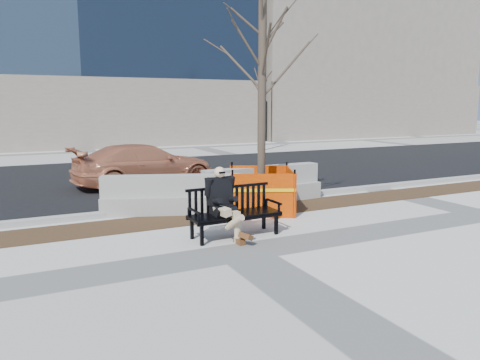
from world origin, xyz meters
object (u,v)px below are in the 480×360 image
object	(u,v)px
tree_fence	(261,211)
jersey_barrier_right	(262,202)
seated_man	(222,238)
sedan	(146,185)
bench	(235,236)
jersey_barrier_left	(172,213)

from	to	relation	value
tree_fence	jersey_barrier_right	size ratio (longest dim) A/B	1.66
seated_man	sedan	distance (m)	6.31
sedan	jersey_barrier_right	bearing A→B (deg)	-158.46
tree_fence	jersey_barrier_right	xyz separation A→B (m)	(0.50, 0.86, 0.00)
seated_man	sedan	size ratio (longest dim) A/B	0.30
seated_man	jersey_barrier_right	distance (m)	3.30
bench	sedan	size ratio (longest dim) A/B	0.41
jersey_barrier_left	jersey_barrier_right	world-z (taller)	jersey_barrier_right
bench	tree_fence	bearing A→B (deg)	46.33
bench	jersey_barrier_left	size ratio (longest dim) A/B	0.57
bench	sedan	xyz separation A→B (m)	(-0.12, 6.35, 0.00)
sedan	seated_man	bearing A→B (deg)	172.03
bench	seated_man	size ratio (longest dim) A/B	1.34
bench	jersey_barrier_right	xyz separation A→B (m)	(1.96, 2.50, 0.00)
jersey_barrier_left	jersey_barrier_right	distance (m)	2.48
bench	jersey_barrier_right	world-z (taller)	bench
sedan	jersey_barrier_left	xyz separation A→B (m)	(-0.40, -4.00, 0.00)
jersey_barrier_right	seated_man	bearing A→B (deg)	-135.49
tree_fence	jersey_barrier_right	bearing A→B (deg)	59.82
seated_man	tree_fence	distance (m)	2.33
tree_fence	sedan	world-z (taller)	tree_fence
tree_fence	sedan	bearing A→B (deg)	108.47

